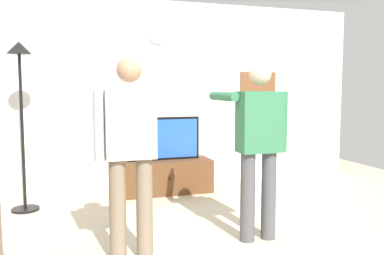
{
  "coord_description": "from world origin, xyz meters",
  "views": [
    {
      "loc": [
        -1.27,
        -2.82,
        1.46
      ],
      "look_at": [
        0.02,
        1.2,
        1.05
      ],
      "focal_mm": 37.9,
      "sensor_mm": 36.0,
      "label": 1
    }
  ],
  "objects_px": {
    "tv_stand": "(165,176)",
    "person_standing_nearer_lamp": "(130,146)",
    "framed_picture": "(258,88)",
    "floor_lamp": "(21,91)",
    "person_standing_nearer_couch": "(258,141)",
    "television": "(164,139)",
    "wall_clock": "(159,34)"
  },
  "relations": [
    {
      "from": "television",
      "to": "person_standing_nearer_couch",
      "type": "xyz_separation_m",
      "value": [
        0.43,
        -2.03,
        0.2
      ]
    },
    {
      "from": "floor_lamp",
      "to": "tv_stand",
      "type": "bearing_deg",
      "value": 9.45
    },
    {
      "from": "tv_stand",
      "to": "person_standing_nearer_lamp",
      "type": "relative_size",
      "value": 0.76
    },
    {
      "from": "person_standing_nearer_couch",
      "to": "television",
      "type": "bearing_deg",
      "value": 101.88
    },
    {
      "from": "floor_lamp",
      "to": "person_standing_nearer_lamp",
      "type": "xyz_separation_m",
      "value": [
        0.99,
        -1.76,
        -0.45
      ]
    },
    {
      "from": "floor_lamp",
      "to": "person_standing_nearer_couch",
      "type": "distance_m",
      "value": 2.83
    },
    {
      "from": "tv_stand",
      "to": "person_standing_nearer_lamp",
      "type": "bearing_deg",
      "value": -111.38
    },
    {
      "from": "framed_picture",
      "to": "person_standing_nearer_lamp",
      "type": "xyz_separation_m",
      "value": [
        -2.38,
        -2.36,
        -0.5
      ]
    },
    {
      "from": "tv_stand",
      "to": "person_standing_nearer_lamp",
      "type": "height_order",
      "value": "person_standing_nearer_lamp"
    },
    {
      "from": "framed_picture",
      "to": "floor_lamp",
      "type": "relative_size",
      "value": 0.3
    },
    {
      "from": "tv_stand",
      "to": "framed_picture",
      "type": "height_order",
      "value": "framed_picture"
    },
    {
      "from": "tv_stand",
      "to": "person_standing_nearer_couch",
      "type": "xyz_separation_m",
      "value": [
        0.43,
        -1.98,
        0.73
      ]
    },
    {
      "from": "wall_clock",
      "to": "person_standing_nearer_lamp",
      "type": "height_order",
      "value": "wall_clock"
    },
    {
      "from": "wall_clock",
      "to": "person_standing_nearer_couch",
      "type": "xyz_separation_m",
      "value": [
        0.43,
        -2.27,
        -1.27
      ]
    },
    {
      "from": "framed_picture",
      "to": "person_standing_nearer_lamp",
      "type": "height_order",
      "value": "person_standing_nearer_lamp"
    },
    {
      "from": "television",
      "to": "tv_stand",
      "type": "bearing_deg",
      "value": -90.0
    },
    {
      "from": "television",
      "to": "floor_lamp",
      "type": "relative_size",
      "value": 0.51
    },
    {
      "from": "floor_lamp",
      "to": "framed_picture",
      "type": "bearing_deg",
      "value": 10.0
    },
    {
      "from": "television",
      "to": "person_standing_nearer_lamp",
      "type": "bearing_deg",
      "value": -110.95
    },
    {
      "from": "wall_clock",
      "to": "floor_lamp",
      "type": "height_order",
      "value": "wall_clock"
    },
    {
      "from": "floor_lamp",
      "to": "person_standing_nearer_couch",
      "type": "relative_size",
      "value": 1.17
    },
    {
      "from": "framed_picture",
      "to": "person_standing_nearer_couch",
      "type": "height_order",
      "value": "framed_picture"
    },
    {
      "from": "tv_stand",
      "to": "framed_picture",
      "type": "relative_size",
      "value": 2.18
    },
    {
      "from": "floor_lamp",
      "to": "person_standing_nearer_couch",
      "type": "bearing_deg",
      "value": -37.17
    },
    {
      "from": "television",
      "to": "person_standing_nearer_lamp",
      "type": "xyz_separation_m",
      "value": [
        -0.81,
        -2.11,
        0.22
      ]
    },
    {
      "from": "tv_stand",
      "to": "floor_lamp",
      "type": "xyz_separation_m",
      "value": [
        -1.79,
        -0.3,
        1.2
      ]
    },
    {
      "from": "tv_stand",
      "to": "person_standing_nearer_couch",
      "type": "distance_m",
      "value": 2.16
    },
    {
      "from": "wall_clock",
      "to": "framed_picture",
      "type": "height_order",
      "value": "wall_clock"
    },
    {
      "from": "person_standing_nearer_couch",
      "to": "floor_lamp",
      "type": "bearing_deg",
      "value": 142.83
    },
    {
      "from": "tv_stand",
      "to": "wall_clock",
      "type": "relative_size",
      "value": 4.38
    },
    {
      "from": "television",
      "to": "framed_picture",
      "type": "distance_m",
      "value": 1.74
    },
    {
      "from": "television",
      "to": "person_standing_nearer_lamp",
      "type": "distance_m",
      "value": 2.27
    }
  ]
}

